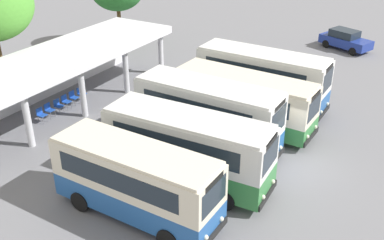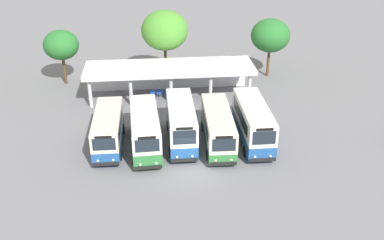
{
  "view_description": "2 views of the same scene",
  "coord_description": "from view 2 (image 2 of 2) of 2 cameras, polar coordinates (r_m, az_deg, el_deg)",
  "views": [
    {
      "loc": [
        -18.19,
        -5.13,
        11.97
      ],
      "look_at": [
        -0.21,
        5.45,
        1.22
      ],
      "focal_mm": 42.11,
      "sensor_mm": 36.0,
      "label": 1
    },
    {
      "loc": [
        -2.88,
        -28.65,
        19.24
      ],
      "look_at": [
        0.48,
        4.82,
        1.9
      ],
      "focal_mm": 41.32,
      "sensor_mm": 36.0,
      "label": 2
    }
  ],
  "objects": [
    {
      "name": "city_bus_fifth_blue",
      "position": [
        37.95,
        7.88,
        -0.2
      ],
      "size": [
        2.43,
        7.96,
        3.45
      ],
      "color": "black",
      "rests_on": "ground"
    },
    {
      "name": "city_bus_fourth_amber",
      "position": [
        37.26,
        3.36,
        -0.84
      ],
      "size": [
        2.54,
        8.0,
        3.07
      ],
      "color": "black",
      "rests_on": "ground"
    },
    {
      "name": "waiting_chair_far_end_seat",
      "position": [
        46.79,
        -0.92,
        3.69
      ],
      "size": [
        0.45,
        0.45,
        0.86
      ],
      "color": "slate",
      "rests_on": "ground"
    },
    {
      "name": "waiting_chair_fifth_seat",
      "position": [
        46.75,
        -1.75,
        3.66
      ],
      "size": [
        0.45,
        0.45,
        0.86
      ],
      "color": "slate",
      "rests_on": "ground"
    },
    {
      "name": "roadside_tree_behind_canopy",
      "position": [
        49.45,
        -3.55,
        11.47
      ],
      "size": [
        5.15,
        5.15,
        8.01
      ],
      "color": "brown",
      "rests_on": "ground"
    },
    {
      "name": "waiting_chair_end_by_column",
      "position": [
        46.55,
        -5.1,
        3.45
      ],
      "size": [
        0.45,
        0.45,
        0.86
      ],
      "color": "slate",
      "rests_on": "ground"
    },
    {
      "name": "city_bus_middle_cream",
      "position": [
        37.35,
        -1.41,
        -0.3
      ],
      "size": [
        2.35,
        7.51,
        3.56
      ],
      "color": "black",
      "rests_on": "ground"
    },
    {
      "name": "city_bus_second_in_row",
      "position": [
        36.74,
        -6.09,
        -1.16
      ],
      "size": [
        2.61,
        7.76,
        3.33
      ],
      "color": "black",
      "rests_on": "ground"
    },
    {
      "name": "waiting_chair_second_from_end",
      "position": [
        46.63,
        -4.26,
        3.53
      ],
      "size": [
        0.45,
        0.45,
        0.86
      ],
      "color": "slate",
      "rests_on": "ground"
    },
    {
      "name": "city_bus_nearest_orange",
      "position": [
        37.46,
        -10.77,
        -1.11
      ],
      "size": [
        2.33,
        7.18,
        3.12
      ],
      "color": "black",
      "rests_on": "ground"
    },
    {
      "name": "roadside_tree_east_of_canopy",
      "position": [
        51.64,
        10.09,
        10.68
      ],
      "size": [
        4.44,
        4.44,
        6.75
      ],
      "color": "brown",
      "rests_on": "ground"
    },
    {
      "name": "terminal_canopy",
      "position": [
        46.63,
        -2.93,
        6.3
      ],
      "size": [
        17.42,
        4.9,
        3.4
      ],
      "color": "silver",
      "rests_on": "ground"
    },
    {
      "name": "ground_plane",
      "position": [
        34.63,
        0.01,
        -6.47
      ],
      "size": [
        180.0,
        180.0,
        0.0
      ],
      "primitive_type": "plane",
      "color": "slate"
    },
    {
      "name": "waiting_chair_middle_seat",
      "position": [
        46.61,
        -3.42,
        3.55
      ],
      "size": [
        0.45,
        0.45,
        0.86
      ],
      "color": "slate",
      "rests_on": "ground"
    },
    {
      "name": "waiting_chair_fourth_seat",
      "position": [
        46.69,
        -2.59,
        3.61
      ],
      "size": [
        0.45,
        0.45,
        0.86
      ],
      "color": "slate",
      "rests_on": "ground"
    },
    {
      "name": "roadside_tree_west_of_canopy",
      "position": [
        50.68,
        -16.55,
        9.25
      ],
      "size": [
        3.82,
        3.82,
        6.15
      ],
      "color": "brown",
      "rests_on": "ground"
    }
  ]
}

